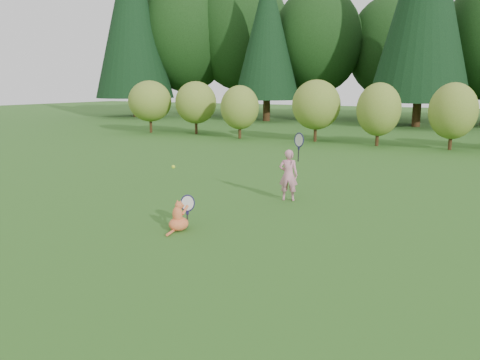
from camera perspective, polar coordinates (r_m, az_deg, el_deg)
The scene contains 5 objects.
ground at distance 8.67m, azimuth -3.70°, elevation -5.34°, with size 100.00×100.00×0.00m, color #245217.
shrub_row at distance 20.53m, azimuth 16.09°, elevation 7.97°, with size 28.00×3.00×2.80m, color olive, non-canonical shape.
child at distance 10.31m, azimuth 5.96°, elevation 0.75°, with size 0.65×0.40×1.70m.
cat at distance 8.29m, azimuth -7.47°, elevation -4.21°, with size 0.44×0.79×0.72m.
tennis_ball at distance 9.83m, azimuth -8.13°, elevation 1.61°, with size 0.07×0.07×0.07m.
Camera 1 is at (4.43, -7.01, 2.51)m, focal length 35.00 mm.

